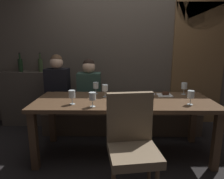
{
  "coord_description": "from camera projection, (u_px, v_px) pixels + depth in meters",
  "views": [
    {
      "loc": [
        -0.12,
        -2.46,
        1.43
      ],
      "look_at": [
        -0.15,
        0.13,
        0.84
      ],
      "focal_mm": 32.64,
      "sensor_mm": 36.0,
      "label": 1
    }
  ],
  "objects": [
    {
      "name": "banquette_bench",
      "position": [
        121.0,
        118.0,
        3.34
      ],
      "size": [
        2.5,
        0.44,
        0.45
      ],
      "color": "#4A3C2E",
      "rests_on": "ground"
    },
    {
      "name": "wine_glass_end_right",
      "position": [
        191.0,
        95.0,
        2.32
      ],
      "size": [
        0.08,
        0.08,
        0.16
      ],
      "color": "silver",
      "rests_on": "dining_table"
    },
    {
      "name": "wine_bottle_pale_label",
      "position": [
        41.0,
        65.0,
        3.51
      ],
      "size": [
        0.08,
        0.08,
        0.33
      ],
      "color": "#384728",
      "rests_on": "back_counter"
    },
    {
      "name": "wine_glass_end_left",
      "position": [
        72.0,
        95.0,
        2.33
      ],
      "size": [
        0.08,
        0.08,
        0.16
      ],
      "color": "silver",
      "rests_on": "dining_table"
    },
    {
      "name": "arched_door",
      "position": [
        199.0,
        47.0,
        3.52
      ],
      "size": [
        0.9,
        0.05,
        2.55
      ],
      "color": "brown",
      "rests_on": "ground"
    },
    {
      "name": "dessert_plate",
      "position": [
        165.0,
        94.0,
        2.75
      ],
      "size": [
        0.19,
        0.19,
        0.05
      ],
      "color": "white",
      "rests_on": "dining_table"
    },
    {
      "name": "back_counter",
      "position": [
        34.0,
        98.0,
        3.63
      ],
      "size": [
        1.1,
        0.28,
        0.95
      ],
      "primitive_type": "cube",
      "color": "#494138",
      "rests_on": "ground"
    },
    {
      "name": "chair_near_side",
      "position": [
        132.0,
        139.0,
        1.88
      ],
      "size": [
        0.5,
        0.5,
        0.98
      ],
      "color": "brown",
      "rests_on": "ground"
    },
    {
      "name": "wine_glass_near_right",
      "position": [
        105.0,
        88.0,
        2.66
      ],
      "size": [
        0.08,
        0.08,
        0.16
      ],
      "color": "silver",
      "rests_on": "dining_table"
    },
    {
      "name": "back_wall_tiled",
      "position": [
        121.0,
        39.0,
        3.57
      ],
      "size": [
        6.0,
        0.12,
        3.0
      ],
      "primitive_type": "cube",
      "color": "brown",
      "rests_on": "ground"
    },
    {
      "name": "ground",
      "position": [
        123.0,
        153.0,
        2.71
      ],
      "size": [
        9.0,
        9.0,
        0.0
      ],
      "primitive_type": "plane",
      "color": "black"
    },
    {
      "name": "diner_redhead",
      "position": [
        58.0,
        82.0,
        3.21
      ],
      "size": [
        0.36,
        0.24,
        0.81
      ],
      "color": "black",
      "rests_on": "banquette_bench"
    },
    {
      "name": "wine_bottle_dark_red",
      "position": [
        20.0,
        65.0,
        3.5
      ],
      "size": [
        0.08,
        0.08,
        0.33
      ],
      "color": "black",
      "rests_on": "back_counter"
    },
    {
      "name": "wine_glass_far_right",
      "position": [
        92.0,
        97.0,
        2.24
      ],
      "size": [
        0.08,
        0.08,
        0.16
      ],
      "color": "silver",
      "rests_on": "dining_table"
    },
    {
      "name": "fork_on_table",
      "position": [
        154.0,
        95.0,
        2.78
      ],
      "size": [
        0.07,
        0.17,
        0.01
      ],
      "primitive_type": "cube",
      "rotation": [
        0.0,
        0.0,
        -0.33
      ],
      "color": "silver",
      "rests_on": "dining_table"
    },
    {
      "name": "wine_glass_center_front",
      "position": [
        184.0,
        86.0,
        2.79
      ],
      "size": [
        0.08,
        0.08,
        0.16
      ],
      "color": "silver",
      "rests_on": "dining_table"
    },
    {
      "name": "dining_table",
      "position": [
        124.0,
        106.0,
        2.56
      ],
      "size": [
        2.2,
        0.84,
        0.74
      ],
      "color": "#493422",
      "rests_on": "ground"
    },
    {
      "name": "diner_bearded",
      "position": [
        89.0,
        84.0,
        3.22
      ],
      "size": [
        0.36,
        0.24,
        0.75
      ],
      "color": "#2D473D",
      "rests_on": "banquette_bench"
    },
    {
      "name": "wine_glass_near_left",
      "position": [
        96.0,
        86.0,
        2.82
      ],
      "size": [
        0.08,
        0.08,
        0.16
      ],
      "color": "silver",
      "rests_on": "dining_table"
    }
  ]
}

